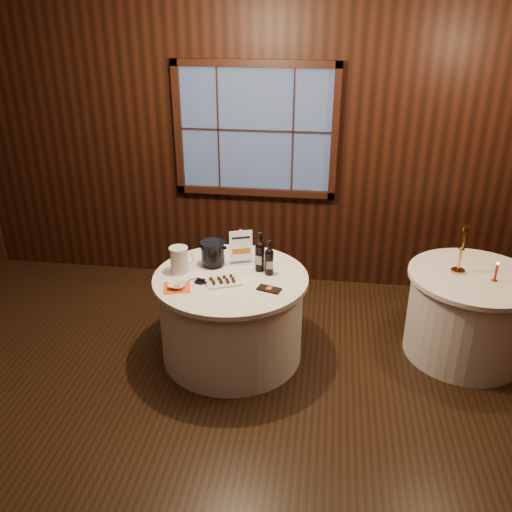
# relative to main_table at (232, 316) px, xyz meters

# --- Properties ---
(ground) EXTENTS (6.00, 6.00, 0.00)m
(ground) POSITION_rel_main_table_xyz_m (0.00, -1.00, -0.39)
(ground) COLOR black
(ground) RESTS_ON ground
(back_wall) EXTENTS (6.00, 0.10, 3.00)m
(back_wall) POSITION_rel_main_table_xyz_m (0.00, 1.48, 1.16)
(back_wall) COLOR black
(back_wall) RESTS_ON ground
(main_table) EXTENTS (1.28, 1.28, 0.77)m
(main_table) POSITION_rel_main_table_xyz_m (0.00, 0.00, 0.00)
(main_table) COLOR white
(main_table) RESTS_ON ground
(side_table) EXTENTS (1.08, 1.08, 0.77)m
(side_table) POSITION_rel_main_table_xyz_m (2.00, 0.30, 0.00)
(side_table) COLOR white
(side_table) RESTS_ON ground
(sign_stand) EXTENTS (0.19, 0.14, 0.32)m
(sign_stand) POSITION_rel_main_table_xyz_m (0.04, 0.25, 0.49)
(sign_stand) COLOR #B6B6BD
(sign_stand) RESTS_ON main_table
(port_bottle_left) EXTENTS (0.08, 0.09, 0.34)m
(port_bottle_left) POSITION_rel_main_table_xyz_m (0.22, 0.14, 0.53)
(port_bottle_left) COLOR black
(port_bottle_left) RESTS_ON main_table
(port_bottle_right) EXTENTS (0.07, 0.08, 0.30)m
(port_bottle_right) POSITION_rel_main_table_xyz_m (0.31, 0.08, 0.51)
(port_bottle_right) COLOR black
(port_bottle_right) RESTS_ON main_table
(ice_bucket) EXTENTS (0.21, 0.21, 0.21)m
(ice_bucket) POSITION_rel_main_table_xyz_m (-0.18, 0.18, 0.50)
(ice_bucket) COLOR black
(ice_bucket) RESTS_ON main_table
(chocolate_plate) EXTENTS (0.33, 0.28, 0.04)m
(chocolate_plate) POSITION_rel_main_table_xyz_m (-0.04, -0.13, 0.40)
(chocolate_plate) COLOR silver
(chocolate_plate) RESTS_ON main_table
(chocolate_box) EXTENTS (0.20, 0.14, 0.02)m
(chocolate_box) POSITION_rel_main_table_xyz_m (0.34, -0.19, 0.39)
(chocolate_box) COLOR black
(chocolate_box) RESTS_ON main_table
(grape_bunch) EXTENTS (0.17, 0.09, 0.04)m
(grape_bunch) POSITION_rel_main_table_xyz_m (-0.21, -0.14, 0.40)
(grape_bunch) COLOR black
(grape_bunch) RESTS_ON main_table
(glass_pitcher) EXTENTS (0.20, 0.16, 0.22)m
(glass_pitcher) POSITION_rel_main_table_xyz_m (-0.43, 0.02, 0.50)
(glass_pitcher) COLOR silver
(glass_pitcher) RESTS_ON main_table
(orange_napkin) EXTENTS (0.26, 0.26, 0.00)m
(orange_napkin) POSITION_rel_main_table_xyz_m (-0.38, -0.25, 0.38)
(orange_napkin) COLOR #EB4613
(orange_napkin) RESTS_ON main_table
(cracker_bowl) EXTENTS (0.14, 0.14, 0.03)m
(cracker_bowl) POSITION_rel_main_table_xyz_m (-0.38, -0.25, 0.40)
(cracker_bowl) COLOR silver
(cracker_bowl) RESTS_ON orange_napkin
(brass_candlestick) EXTENTS (0.11, 0.11, 0.41)m
(brass_candlestick) POSITION_rel_main_table_xyz_m (1.87, 0.34, 0.53)
(brass_candlestick) COLOR #C0893C
(brass_candlestick) RESTS_ON side_table
(red_candle) EXTENTS (0.05, 0.05, 0.17)m
(red_candle) POSITION_rel_main_table_xyz_m (2.12, 0.20, 0.45)
(red_candle) COLOR #C0893C
(red_candle) RESTS_ON side_table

